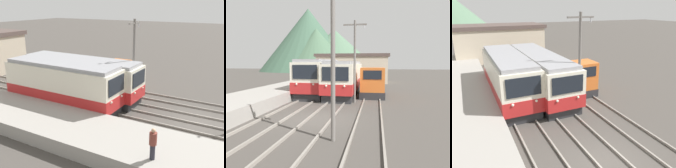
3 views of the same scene
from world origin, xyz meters
TOP-DOWN VIEW (x-y plane):
  - ground_plane at (0.00, 0.00)m, footprint 200.00×200.00m
  - track_center at (0.20, 0.00)m, footprint 1.54×60.00m
  - track_right at (3.20, 0.00)m, footprint 1.54×60.00m
  - commuter_train_left at (-2.60, 10.31)m, footprint 2.84×10.16m
  - commuter_train_center at (0.20, 10.52)m, footprint 2.84×11.59m
  - shunting_locomotive at (3.20, 9.93)m, footprint 2.40×5.86m
  - catenary_mast_mid at (1.71, 5.98)m, footprint 2.00×0.20m
  - station_building at (-0.64, 26.00)m, footprint 12.60×6.30m

SIDE VIEW (x-z plane):
  - ground_plane at x=0.00m, z-range 0.00..0.00m
  - track_center at x=0.20m, z-range 0.00..0.14m
  - track_right at x=3.20m, z-range 0.00..0.14m
  - shunting_locomotive at x=3.20m, z-range -0.29..2.71m
  - commuter_train_center at x=0.20m, z-range -0.13..3.50m
  - commuter_train_left at x=-2.60m, z-range -0.14..3.66m
  - station_building at x=-0.64m, z-range 0.02..4.99m
  - catenary_mast_mid at x=1.71m, z-range 0.32..7.38m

